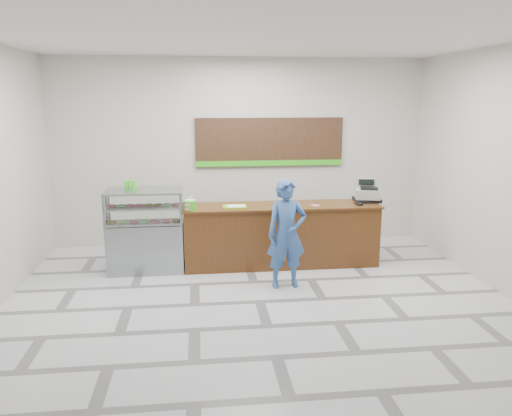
{
  "coord_description": "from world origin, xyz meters",
  "views": [
    {
      "loc": [
        -0.79,
        -6.41,
        2.74
      ],
      "look_at": [
        0.05,
        0.9,
        1.13
      ],
      "focal_mm": 35.0,
      "sensor_mm": 36.0,
      "label": 1
    }
  ],
  "objects": [
    {
      "name": "floor",
      "position": [
        0.0,
        0.0,
        0.0
      ],
      "size": [
        7.0,
        7.0,
        0.0
      ],
      "primitive_type": "plane",
      "color": "silver",
      "rests_on": "ground"
    },
    {
      "name": "back_wall",
      "position": [
        0.0,
        3.0,
        1.75
      ],
      "size": [
        7.0,
        0.0,
        7.0
      ],
      "primitive_type": "plane",
      "rotation": [
        1.57,
        0.0,
        0.0
      ],
      "color": "beige",
      "rests_on": "floor"
    },
    {
      "name": "ceiling",
      "position": [
        0.0,
        0.0,
        3.5
      ],
      "size": [
        7.0,
        7.0,
        0.0
      ],
      "primitive_type": "plane",
      "rotation": [
        3.14,
        0.0,
        0.0
      ],
      "color": "silver",
      "rests_on": "back_wall"
    },
    {
      "name": "sales_counter",
      "position": [
        0.55,
        1.55,
        0.52
      ],
      "size": [
        3.26,
        0.76,
        1.03
      ],
      "color": "#592D13",
      "rests_on": "floor"
    },
    {
      "name": "display_case",
      "position": [
        -1.67,
        1.55,
        0.68
      ],
      "size": [
        1.22,
        0.72,
        1.33
      ],
      "color": "gray",
      "rests_on": "floor"
    },
    {
      "name": "menu_board",
      "position": [
        0.55,
        2.96,
        1.93
      ],
      "size": [
        2.8,
        0.06,
        0.9
      ],
      "color": "black",
      "rests_on": "back_wall"
    },
    {
      "name": "cash_register",
      "position": [
        2.05,
        1.68,
        1.17
      ],
      "size": [
        0.49,
        0.51,
        0.38
      ],
      "rotation": [
        0.0,
        0.0,
        -0.25
      ],
      "color": "black",
      "rests_on": "sales_counter"
    },
    {
      "name": "card_terminal",
      "position": [
        1.82,
        1.39,
        1.05
      ],
      "size": [
        0.09,
        0.16,
        0.04
      ],
      "primitive_type": "cube",
      "rotation": [
        0.0,
        0.0,
        0.13
      ],
      "color": "black",
      "rests_on": "sales_counter"
    },
    {
      "name": "serving_tray",
      "position": [
        -0.23,
        1.46,
        1.04
      ],
      "size": [
        0.39,
        0.28,
        0.02
      ],
      "rotation": [
        0.0,
        0.0,
        -0.02
      ],
      "color": "#6EC21C",
      "rests_on": "sales_counter"
    },
    {
      "name": "napkin_box",
      "position": [
        -0.95,
        1.48,
        1.1
      ],
      "size": [
        0.19,
        0.19,
        0.13
      ],
      "primitive_type": "cube",
      "rotation": [
        0.0,
        0.0,
        -0.28
      ],
      "color": "white",
      "rests_on": "sales_counter"
    },
    {
      "name": "straw_cup",
      "position": [
        -0.95,
        1.73,
        1.09
      ],
      "size": [
        0.08,
        0.08,
        0.12
      ],
      "primitive_type": "cylinder",
      "color": "silver",
      "rests_on": "sales_counter"
    },
    {
      "name": "promo_box",
      "position": [
        -0.95,
        1.28,
        1.11
      ],
      "size": [
        0.2,
        0.17,
        0.16
      ],
      "primitive_type": "cube",
      "rotation": [
        0.0,
        0.0,
        -0.33
      ],
      "color": "green",
      "rests_on": "sales_counter"
    },
    {
      "name": "donut_decal",
      "position": [
        1.1,
        1.44,
        1.03
      ],
      "size": [
        0.14,
        0.14,
        0.0
      ],
      "primitive_type": "cylinder",
      "color": "pink",
      "rests_on": "sales_counter"
    },
    {
      "name": "green_cup_left",
      "position": [
        -1.95,
        1.72,
        1.39
      ],
      "size": [
        0.08,
        0.08,
        0.13
      ],
      "primitive_type": "cylinder",
      "color": "green",
      "rests_on": "display_case"
    },
    {
      "name": "green_cup_right",
      "position": [
        -1.84,
        1.68,
        1.4
      ],
      "size": [
        0.09,
        0.09,
        0.14
      ],
      "primitive_type": "cylinder",
      "color": "green",
      "rests_on": "display_case"
    },
    {
      "name": "customer",
      "position": [
        0.46,
        0.55,
        0.81
      ],
      "size": [
        0.62,
        0.43,
        1.62
      ],
      "primitive_type": "imported",
      "rotation": [
        0.0,
        0.0,
        0.08
      ],
      "color": "#325793",
      "rests_on": "floor"
    }
  ]
}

